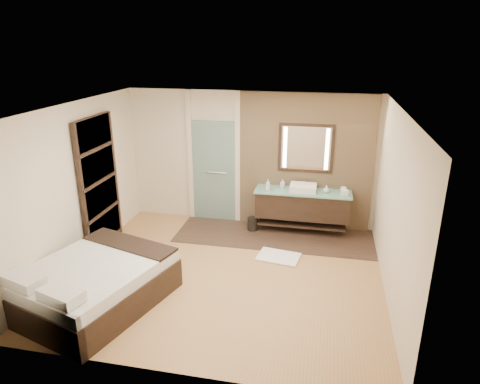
% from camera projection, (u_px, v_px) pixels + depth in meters
% --- Properties ---
extents(floor, '(5.00, 5.00, 0.00)m').
position_uv_depth(floor, '(225.00, 274.00, 6.99)').
color(floor, '#AF7149').
rests_on(floor, ground).
extents(tile_strip, '(3.80, 1.30, 0.01)m').
position_uv_depth(tile_strip, '(274.00, 236.00, 8.35)').
color(tile_strip, '#32231B').
rests_on(tile_strip, floor).
extents(stone_wall, '(2.60, 0.08, 2.70)m').
position_uv_depth(stone_wall, '(305.00, 163.00, 8.36)').
color(stone_wall, tan).
rests_on(stone_wall, floor).
extents(vanity, '(1.85, 0.55, 0.88)m').
position_uv_depth(vanity, '(302.00, 204.00, 8.35)').
color(vanity, black).
rests_on(vanity, stone_wall).
extents(mirror_unit, '(1.06, 0.04, 0.96)m').
position_uv_depth(mirror_unit, '(306.00, 148.00, 8.21)').
color(mirror_unit, black).
rests_on(mirror_unit, stone_wall).
extents(frosted_door, '(1.10, 0.12, 2.70)m').
position_uv_depth(frosted_door, '(214.00, 167.00, 8.77)').
color(frosted_door, '#A5D1C9').
rests_on(frosted_door, floor).
extents(shoji_partition, '(0.06, 1.20, 2.40)m').
position_uv_depth(shoji_partition, '(100.00, 183.00, 7.59)').
color(shoji_partition, black).
rests_on(shoji_partition, floor).
extents(bed, '(2.13, 2.40, 0.77)m').
position_uv_depth(bed, '(94.00, 284.00, 6.13)').
color(bed, black).
rests_on(bed, floor).
extents(bath_mat, '(0.79, 0.61, 0.02)m').
position_uv_depth(bath_mat, '(278.00, 257.00, 7.52)').
color(bath_mat, white).
rests_on(bath_mat, floor).
extents(waste_bin, '(0.27, 0.27, 0.27)m').
position_uv_depth(waste_bin, '(253.00, 224.00, 8.56)').
color(waste_bin, black).
rests_on(waste_bin, floor).
extents(tissue_box, '(0.15, 0.15, 0.10)m').
position_uv_depth(tissue_box, '(344.00, 192.00, 8.02)').
color(tissue_box, white).
rests_on(tissue_box, vanity).
extents(soap_bottle_a, '(0.09, 0.09, 0.23)m').
position_uv_depth(soap_bottle_a, '(268.00, 185.00, 8.24)').
color(soap_bottle_a, silver).
rests_on(soap_bottle_a, vanity).
extents(soap_bottle_b, '(0.09, 0.09, 0.16)m').
position_uv_depth(soap_bottle_b, '(283.00, 183.00, 8.43)').
color(soap_bottle_b, '#B2B2B2').
rests_on(soap_bottle_b, vanity).
extents(soap_bottle_c, '(0.13, 0.13, 0.14)m').
position_uv_depth(soap_bottle_c, '(326.00, 189.00, 8.13)').
color(soap_bottle_c, silver).
rests_on(soap_bottle_c, vanity).
extents(cup, '(0.13, 0.13, 0.09)m').
position_uv_depth(cup, '(343.00, 189.00, 8.22)').
color(cup, white).
rests_on(cup, vanity).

